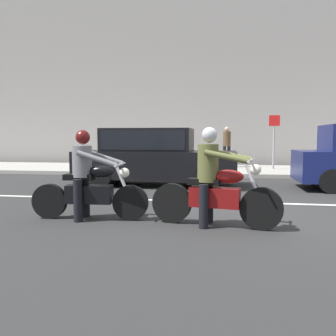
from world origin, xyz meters
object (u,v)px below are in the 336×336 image
(motorcycle_with_rider_olive, at_px, (214,186))
(pedestrian_bystander, at_px, (227,144))
(parked_sedan_black, at_px, (153,156))
(motorcycle_with_rider_gray, at_px, (89,183))
(street_sign_post, at_px, (274,136))

(motorcycle_with_rider_olive, xyz_separation_m, pedestrian_bystander, (0.27, 10.08, 0.53))
(motorcycle_with_rider_olive, distance_m, parked_sedan_black, 5.08)
(pedestrian_bystander, bearing_deg, motorcycle_with_rider_olive, -91.51)
(motorcycle_with_rider_gray, bearing_deg, pedestrian_bystander, 76.05)
(pedestrian_bystander, bearing_deg, parked_sedan_black, -112.40)
(motorcycle_with_rider_gray, relative_size, pedestrian_bystander, 1.18)
(motorcycle_with_rider_gray, bearing_deg, motorcycle_with_rider_olive, -3.43)
(motorcycle_with_rider_olive, height_order, parked_sedan_black, parked_sedan_black)
(parked_sedan_black, bearing_deg, motorcycle_with_rider_olive, -67.26)
(motorcycle_with_rider_olive, bearing_deg, pedestrian_bystander, 88.49)
(parked_sedan_black, xyz_separation_m, street_sign_post, (4.16, 4.79, 0.64))
(motorcycle_with_rider_gray, xyz_separation_m, motorcycle_with_rider_olive, (2.20, -0.13, 0.01))
(motorcycle_with_rider_gray, relative_size, parked_sedan_black, 0.44)
(motorcycle_with_rider_gray, distance_m, parked_sedan_black, 4.56)
(motorcycle_with_rider_gray, bearing_deg, street_sign_post, 64.75)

